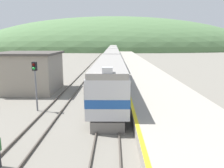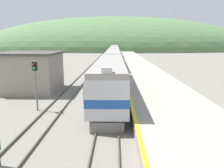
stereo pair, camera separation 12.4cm
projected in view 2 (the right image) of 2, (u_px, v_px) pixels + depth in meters
The scene contains 10 objects.
track_main at pixel (114, 60), 65.83m from camera, with size 1.52×180.00×0.16m.
track_siding at pixel (99, 60), 65.91m from camera, with size 1.52×180.00×0.16m.
platform at pixel (137, 67), 46.06m from camera, with size 6.85×140.00×0.88m.
distant_hills at pixel (115, 50), 140.90m from camera, with size 176.56×79.45×40.99m.
station_shed at pixel (30, 71), 25.54m from camera, with size 6.88×6.85×4.54m.
express_train_lead_car at pixel (110, 77), 22.65m from camera, with size 2.87×19.33×4.24m.
carriage_second at pixel (113, 59), 43.95m from camera, with size 2.86×21.89×3.88m.
carriage_third at pixel (114, 53), 66.27m from camera, with size 2.86×21.89×3.88m.
carriage_fourth at pixel (114, 50), 88.60m from camera, with size 2.86×21.89×3.88m.
signal_post_siding at pixel (35, 76), 17.90m from camera, with size 0.36×0.42×4.19m.
Camera 2 is at (0.55, 4.03, 5.83)m, focal length 35.00 mm.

